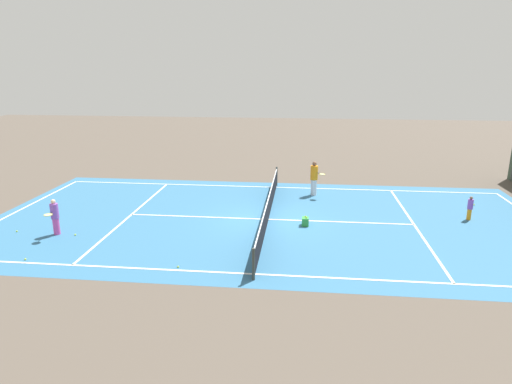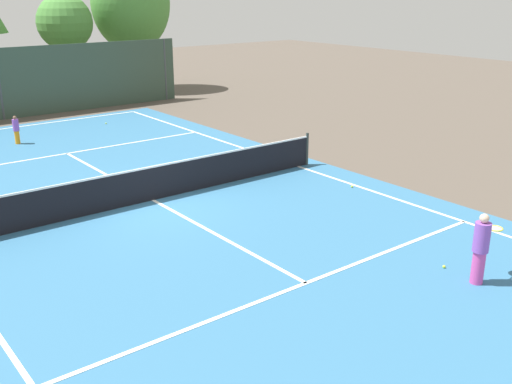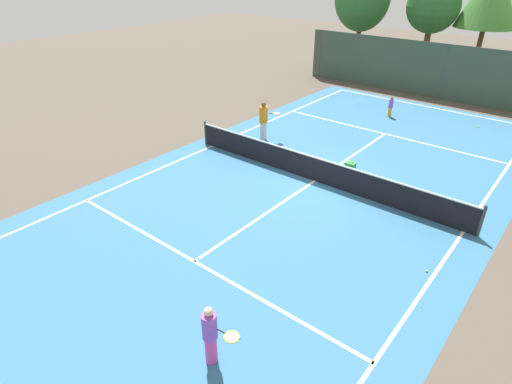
# 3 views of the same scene
# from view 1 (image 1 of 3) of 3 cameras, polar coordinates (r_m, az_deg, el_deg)

# --- Properties ---
(ground_plane) EXTENTS (80.00, 80.00, 0.00)m
(ground_plane) POSITION_cam_1_polar(r_m,az_deg,el_deg) (20.09, 1.58, -3.54)
(ground_plane) COLOR brown
(court_surface) EXTENTS (13.00, 25.00, 0.01)m
(court_surface) POSITION_cam_1_polar(r_m,az_deg,el_deg) (20.09, 1.58, -3.54)
(court_surface) COLOR teal
(court_surface) RESTS_ON ground_plane
(tennis_net) EXTENTS (11.90, 0.10, 1.10)m
(tennis_net) POSITION_cam_1_polar(r_m,az_deg,el_deg) (19.93, 1.59, -2.16)
(tennis_net) COLOR #333833
(tennis_net) RESTS_ON ground_plane
(player_0) EXTENTS (0.23, 0.23, 1.09)m
(player_0) POSITION_cam_1_polar(r_m,az_deg,el_deg) (22.07, 25.78, -1.85)
(player_0) COLOR orange
(player_0) RESTS_ON ground_plane
(player_1) EXTENTS (0.86, 0.84, 1.83)m
(player_1) POSITION_cam_1_polar(r_m,az_deg,el_deg) (23.78, 7.48, 1.80)
(player_1) COLOR silver
(player_1) RESTS_ON ground_plane
(player_2) EXTENTS (0.90, 0.40, 1.50)m
(player_2) POSITION_cam_1_polar(r_m,az_deg,el_deg) (19.87, -24.42, -2.88)
(player_2) COLOR #D14799
(player_2) RESTS_ON ground_plane
(ball_crate) EXTENTS (0.38, 0.29, 0.43)m
(ball_crate) POSITION_cam_1_polar(r_m,az_deg,el_deg) (19.40, 6.34, -3.79)
(ball_crate) COLOR green
(ball_crate) RESTS_ON ground_plane
(tennis_ball_1) EXTENTS (0.07, 0.07, 0.07)m
(tennis_ball_1) POSITION_cam_1_polar(r_m,az_deg,el_deg) (24.60, 26.22, -1.46)
(tennis_ball_1) COLOR #CCE533
(tennis_ball_1) RESTS_ON ground_plane
(tennis_ball_2) EXTENTS (0.07, 0.07, 0.07)m
(tennis_ball_2) POSITION_cam_1_polar(r_m,az_deg,el_deg) (21.12, -28.37, -4.46)
(tennis_ball_2) COLOR #CCE533
(tennis_ball_2) RESTS_ON ground_plane
(tennis_ball_3) EXTENTS (0.07, 0.07, 0.07)m
(tennis_ball_3) POSITION_cam_1_polar(r_m,az_deg,el_deg) (19.68, -22.20, -5.10)
(tennis_ball_3) COLOR #CCE533
(tennis_ball_3) RESTS_ON ground_plane
(tennis_ball_5) EXTENTS (0.07, 0.07, 0.07)m
(tennis_ball_5) POSITION_cam_1_polar(r_m,az_deg,el_deg) (15.71, -9.98, -9.44)
(tennis_ball_5) COLOR #CCE533
(tennis_ball_5) RESTS_ON ground_plane
(tennis_ball_6) EXTENTS (0.07, 0.07, 0.07)m
(tennis_ball_6) POSITION_cam_1_polar(r_m,az_deg,el_deg) (18.04, -27.52, -7.67)
(tennis_ball_6) COLOR #CCE533
(tennis_ball_6) RESTS_ON ground_plane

